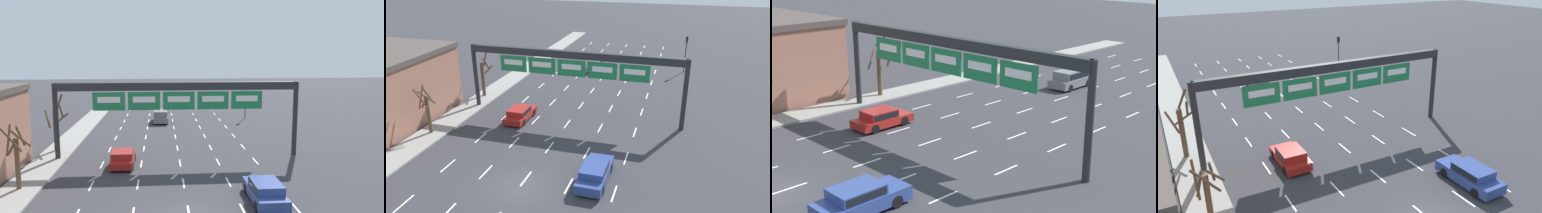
# 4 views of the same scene
# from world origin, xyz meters

# --- Properties ---
(lane_dashes) EXTENTS (13.32, 67.00, 0.01)m
(lane_dashes) POSITION_xyz_m (0.00, 13.50, 0.00)
(lane_dashes) COLOR white
(lane_dashes) RESTS_ON ground_plane
(sign_gantry) EXTENTS (21.84, 0.70, 6.79)m
(sign_gantry) POSITION_xyz_m (0.00, 12.82, 5.67)
(sign_gantry) COLOR #232628
(sign_gantry) RESTS_ON ground_plane
(suv_grey) EXTENTS (1.96, 4.61, 1.62)m
(suv_grey) POSITION_xyz_m (-1.64, 29.84, 0.91)
(suv_grey) COLOR slate
(suv_grey) RESTS_ON ground_plane
(car_red) EXTENTS (1.92, 4.30, 1.31)m
(car_red) POSITION_xyz_m (-4.81, 10.66, 0.70)
(car_red) COLOR maroon
(car_red) RESTS_ON ground_plane
(car_blue) EXTENTS (1.92, 4.77, 1.44)m
(car_blue) POSITION_xyz_m (4.94, 2.10, 0.77)
(car_blue) COLOR navy
(car_blue) RESTS_ON ground_plane
(traffic_light_near_gantry) EXTENTS (0.30, 0.35, 5.02)m
(traffic_light_near_gantry) POSITION_xyz_m (10.42, 31.94, 3.56)
(traffic_light_near_gantry) COLOR black
(traffic_light_near_gantry) RESTS_ON ground_plane
(tree_bare_closest) EXTENTS (2.26, 2.27, 5.43)m
(tree_bare_closest) POSITION_xyz_m (-11.50, 15.67, 2.58)
(tree_bare_closest) COLOR brown
(tree_bare_closest) RESTS_ON sidewalk_left
(tree_bare_second) EXTENTS (1.80, 1.64, 4.47)m
(tree_bare_second) POSITION_xyz_m (-11.38, 5.44, 2.51)
(tree_bare_second) COLOR brown
(tree_bare_second) RESTS_ON sidewalk_left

